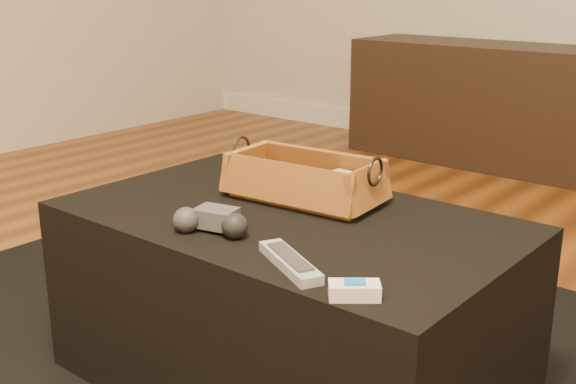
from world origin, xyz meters
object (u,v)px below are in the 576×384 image
Objects in this scene: silver_remote at (290,262)px; cream_gadget at (354,290)px; game_controller at (212,221)px; wicker_basket at (304,182)px; tv_remote at (294,190)px; ottoman at (287,302)px; media_cabinet at (501,106)px.

silver_remote is 0.17m from cream_gadget.
cream_gadget is (0.40, -0.07, -0.01)m from game_controller.
wicker_basket is 2.27× the size of game_controller.
game_controller reaches higher than cream_gadget.
cream_gadget is at bearing -42.77° from wicker_basket.
tv_remote reaches higher than cream_gadget.
game_controller is at bearing 170.23° from cream_gadget.
game_controller reaches higher than ottoman.
media_cabinet is 2.33m from ottoman.
cream_gadget is (0.85, -2.53, 0.15)m from media_cabinet.
cream_gadget is at bearing -71.40° from media_cabinet.
silver_remote is at bearing -63.31° from tv_remote.
game_controller is (-0.04, -0.19, 0.24)m from ottoman.
media_cabinet reaches higher than cream_gadget.
media_cabinet is 7.86× the size of tv_remote.
wicker_basket is at bearing -78.05° from media_cabinet.
game_controller is (0.01, -0.28, 0.00)m from tv_remote.
media_cabinet is 2.50m from game_controller.
silver_remote is at bearing 168.78° from cream_gadget.
ottoman is 5.90× the size of game_controller.
ottoman is (0.50, -2.27, -0.08)m from media_cabinet.
game_controller is at bearing -90.73° from wicker_basket.
tv_remote reaches higher than silver_remote.
cream_gadget is at bearing -35.67° from ottoman.
silver_remote is 2.10× the size of cream_gadget.
tv_remote is 0.28m from game_controller.
silver_remote is (0.23, -0.33, -0.03)m from wicker_basket.
game_controller is 0.24m from silver_remote.
tv_remote is 0.40m from silver_remote.
silver_remote is at bearing -55.24° from wicker_basket.
ottoman is 0.28m from wicker_basket.
game_controller is at bearing -98.62° from tv_remote.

